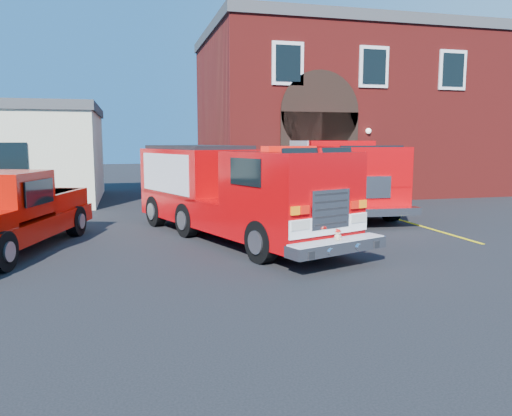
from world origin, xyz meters
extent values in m
plane|color=black|center=(0.00, 0.00, 0.00)|extent=(100.00, 100.00, 0.00)
cube|color=yellow|center=(6.50, 1.00, 0.00)|extent=(0.12, 3.00, 0.01)
cube|color=yellow|center=(6.50, 4.00, 0.00)|extent=(0.12, 3.00, 0.01)
cube|color=yellow|center=(6.50, 7.00, 0.00)|extent=(0.12, 3.00, 0.01)
cube|color=maroon|center=(9.00, 14.00, 4.00)|extent=(15.00, 10.00, 8.00)
cube|color=#3F4144|center=(9.00, 14.00, 8.20)|extent=(15.20, 10.20, 0.50)
cube|color=black|center=(5.50, 8.98, 2.00)|extent=(3.60, 0.12, 4.00)
cylinder|color=black|center=(5.50, 8.98, 4.00)|extent=(3.60, 0.12, 3.60)
cube|color=black|center=(4.00, 8.95, 6.00)|extent=(1.40, 0.10, 1.80)
cube|color=black|center=(8.00, 8.95, 6.00)|extent=(1.40, 0.10, 1.80)
cube|color=black|center=(12.00, 8.95, 6.00)|extent=(1.40, 0.10, 1.80)
cube|color=black|center=(-7.00, 8.97, 2.00)|extent=(1.20, 0.10, 1.40)
cylinder|color=black|center=(0.18, -0.99, 0.49)|extent=(0.63, 1.03, 0.99)
cylinder|color=black|center=(2.04, -0.32, 0.49)|extent=(0.63, 1.03, 0.99)
cube|color=#BF0307|center=(0.14, 2.04, 0.76)|extent=(4.85, 8.34, 0.81)
cube|color=#BF0307|center=(-0.57, 3.98, 1.79)|extent=(3.45, 4.47, 1.43)
cube|color=#BF0307|center=(1.02, -0.40, 1.84)|extent=(3.08, 3.46, 1.34)
cube|color=black|center=(1.40, -1.45, 2.19)|extent=(1.88, 0.74, 0.84)
cube|color=red|center=(1.02, -0.40, 2.58)|extent=(1.45, 0.77, 0.13)
cube|color=white|center=(1.51, -1.76, 0.94)|extent=(2.12, 0.81, 0.39)
cube|color=silver|center=(1.52, -1.77, 1.30)|extent=(1.03, 0.42, 0.84)
cube|color=silver|center=(1.60, -2.00, 0.52)|extent=(2.53, 1.32, 0.25)
cube|color=#B7B7BF|center=(-1.63, 3.60, 1.79)|extent=(1.13, 3.04, 1.16)
cube|color=#B7B7BF|center=(0.50, 4.37, 1.79)|extent=(1.13, 3.04, 1.16)
sphere|color=#D4B482|center=(1.60, -2.00, 0.72)|extent=(0.18, 0.18, 0.14)
sphere|color=#D4B482|center=(1.60, -2.00, 0.83)|extent=(0.15, 0.15, 0.11)
sphere|color=#D4B482|center=(1.55, -2.01, 0.87)|extent=(0.06, 0.06, 0.04)
sphere|color=#D4B482|center=(1.64, -1.98, 0.87)|extent=(0.06, 0.06, 0.04)
ellipsoid|color=red|center=(1.60, -2.00, 0.86)|extent=(0.15, 0.15, 0.07)
cylinder|color=red|center=(1.60, -2.01, 0.85)|extent=(0.17, 0.17, 0.01)
cylinder|color=black|center=(-5.35, -0.37, 0.44)|extent=(0.54, 0.92, 0.87)
cube|color=#A20B02|center=(-5.71, 1.84, 0.60)|extent=(3.77, 6.38, 0.49)
cube|color=#A20B02|center=(-5.22, 3.52, 1.04)|extent=(2.57, 2.76, 0.60)
cylinder|color=black|center=(3.88, 3.87, 0.55)|extent=(0.44, 1.13, 1.10)
cylinder|color=black|center=(6.08, 3.69, 0.55)|extent=(0.44, 1.13, 1.10)
cube|color=#BF0307|center=(5.20, 6.58, 0.85)|extent=(3.15, 8.21, 0.90)
cube|color=#BF0307|center=(5.32, 8.08, 2.01)|extent=(2.91, 5.21, 1.51)
cube|color=#BF0307|center=(4.98, 3.78, 1.91)|extent=(2.70, 2.61, 1.31)
cube|color=#B7B7BF|center=(4.06, 8.18, 1.91)|extent=(0.38, 4.21, 1.71)
cube|color=#B7B7BF|center=(6.59, 7.98, 1.91)|extent=(0.38, 4.21, 1.71)
cube|color=silver|center=(4.86, 2.33, 0.55)|extent=(2.74, 0.67, 0.25)
camera|label=1|loc=(-2.70, -11.71, 2.77)|focal=35.00mm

